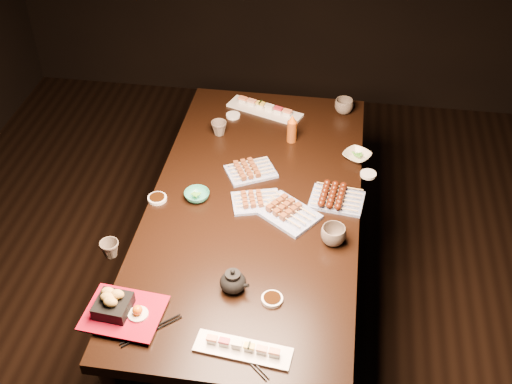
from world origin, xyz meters
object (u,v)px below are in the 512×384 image
Objects in this scene: edamame_bowl_green at (197,195)px; teacup_mid_right at (333,235)px; yakitori_plate_center at (256,199)px; tempura_tray at (123,307)px; teacup_far_left at (219,128)px; sushi_platter_far at (265,107)px; edamame_bowl_cream at (357,156)px; yakitori_plate_right at (288,210)px; teacup_near_left at (110,249)px; sushi_platter_near at (243,347)px; dining_table at (254,264)px; yakitori_plate_left at (251,168)px; teacup_far_right at (344,106)px; teapot at (233,280)px; condiment_bottle at (292,128)px.

edamame_bowl_green is 0.63m from teacup_mid_right.
edamame_bowl_green is (-0.26, -0.01, -0.01)m from yakitori_plate_center.
tempura_tray is 1.17m from teacup_far_left.
sushi_platter_far is 3.27× the size of edamame_bowl_cream.
yakitori_plate_right is 0.74m from teacup_near_left.
sushi_platter_near is 0.82m from edamame_bowl_green.
dining_table is 0.57m from teacup_mid_right.
yakitori_plate_left is at bearing -158.94° from edamame_bowl_cream.
sushi_platter_far reaches higher than edamame_bowl_green.
sushi_platter_far is 1.00m from teacup_mid_right.
teacup_far_right reaches higher than yakitori_plate_right.
teapot reaches higher than yakitori_plate_left.
yakitori_plate_left is at bearing 52.46° from teacup_near_left.
teacup_mid_right is (0.60, -0.19, 0.02)m from edamame_bowl_green.
tempura_tray is at bearing -135.11° from yakitori_plate_center.
teacup_near_left is (-0.66, -0.34, 0.00)m from yakitori_plate_right.
edamame_bowl_green is at bearing 165.20° from yakitori_plate_center.
sushi_platter_near is at bearing -6.18° from tempura_tray.
dining_table is at bearing -102.66° from condiment_bottle.
edamame_bowl_green is 0.61m from condiment_bottle.
edamame_bowl_cream is at bearing -7.12° from yakitori_plate_left.
yakitori_plate_right is 0.24m from teacup_mid_right.
edamame_bowl_green is (-0.19, -0.73, -0.01)m from sushi_platter_far.
teacup_far_left is 0.66m from teacup_far_right.
edamame_bowl_cream is at bearing -8.37° from teacup_far_left.
teacup_near_left is at bearing -106.39° from teacup_far_left.
teacup_far_left is at bearing 70.94° from sushi_platter_far.
dining_table is 0.76m from teacup_near_left.
yakitori_plate_left is 0.70m from teapot.
tempura_tray is (-0.44, 0.08, 0.03)m from sushi_platter_near.
edamame_bowl_green is at bearing 84.99° from tempura_tray.
sushi_platter_far is 0.30m from condiment_bottle.
tempura_tray is (-0.36, -0.68, 0.43)m from dining_table.
edamame_bowl_green is at bearing -126.13° from condiment_bottle.
sushi_platter_far is 0.73m from yakitori_plate_center.
sushi_platter_far is (-0.13, 1.49, 0.00)m from sushi_platter_near.
tempura_tray is at bearing -126.56° from edamame_bowl_cream.
teacup_far_left is at bearing 89.00° from tempura_tray.
teacup_near_left is (-0.46, -0.60, 0.01)m from yakitori_plate_left.
teapot is at bearing -73.87° from yakitori_plate_right.
teacup_mid_right is at bearing -73.45° from yakitori_plate_left.
teapot is at bearing 31.60° from tempura_tray.
sushi_platter_near is at bearing -60.39° from yakitori_plate_right.
yakitori_plate_right is at bearing -7.04° from edamame_bowl_green.
sushi_platter_far is at bearing 51.05° from teacup_far_left.
edamame_bowl_green is 0.75× the size of condiment_bottle.
condiment_bottle reaches higher than sushi_platter_near.
sushi_platter_near is 0.84× the size of sushi_platter_far.
sushi_platter_near is 3.04× the size of edamame_bowl_green.
teapot is (0.25, -0.49, 0.03)m from edamame_bowl_green.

